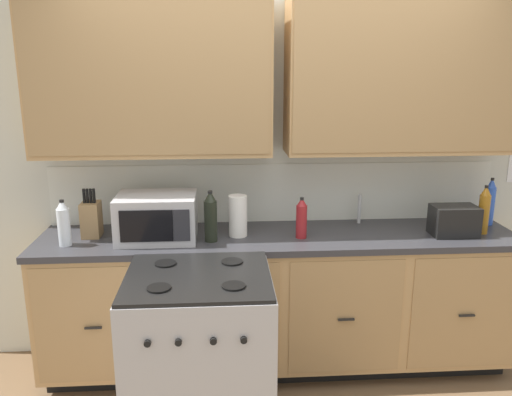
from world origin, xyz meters
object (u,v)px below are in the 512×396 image
object	(u,v)px
toaster	(454,221)
bottle_dark	(211,217)
bottle_amber	(484,210)
bottle_red	(301,218)
paper_towel_roll	(238,216)
bottle_clear	(64,223)
knife_block	(91,219)
stove_range	(200,357)
bottle_blue	(490,202)
microwave	(157,217)

from	to	relation	value
toaster	bottle_dark	world-z (taller)	bottle_dark
bottle_amber	bottle_red	world-z (taller)	bottle_amber
paper_towel_roll	bottle_clear	distance (m)	1.04
bottle_clear	knife_block	bearing A→B (deg)	52.75
stove_range	knife_block	xyz separation A→B (m)	(-0.69, 0.67, 0.58)
knife_block	bottle_red	world-z (taller)	knife_block
stove_range	knife_block	size ratio (longest dim) A/B	3.06
paper_towel_roll	bottle_red	bearing A→B (deg)	-9.55
bottle_blue	knife_block	bearing A→B (deg)	-178.42
paper_towel_roll	bottle_amber	size ratio (longest dim) A/B	0.83
knife_block	bottle_dark	size ratio (longest dim) A/B	0.98
bottle_amber	stove_range	bearing A→B (deg)	-162.40
bottle_blue	bottle_amber	xyz separation A→B (m)	(-0.13, -0.18, -0.00)
bottle_clear	bottle_red	bearing A→B (deg)	1.80
knife_block	bottle_clear	size ratio (longest dim) A/B	1.10
bottle_clear	bottle_dark	world-z (taller)	bottle_dark
bottle_amber	bottle_red	xyz separation A→B (m)	(-1.17, -0.01, -0.03)
microwave	bottle_dark	size ratio (longest dim) A/B	1.52
stove_range	toaster	distance (m)	1.77
microwave	bottle_blue	world-z (taller)	bottle_blue
bottle_blue	toaster	bearing A→B (deg)	-148.56
bottle_blue	bottle_red	bearing A→B (deg)	-171.81
paper_towel_roll	bottle_clear	size ratio (longest dim) A/B	0.92
microwave	bottle_clear	bearing A→B (deg)	-171.30
toaster	bottle_amber	size ratio (longest dim) A/B	0.89
toaster	bottle_dark	xyz separation A→B (m)	(-1.53, -0.01, 0.06)
knife_block	bottle_blue	size ratio (longest dim) A/B	0.96
bottle_amber	bottle_red	distance (m)	1.17
stove_range	bottle_amber	size ratio (longest dim) A/B	3.03
toaster	bottle_blue	bearing A→B (deg)	31.44
paper_towel_roll	bottle_clear	xyz separation A→B (m)	(-1.04, -0.11, 0.01)
paper_towel_roll	bottle_dark	distance (m)	0.19
paper_towel_roll	bottle_red	size ratio (longest dim) A/B	1.00
paper_towel_roll	bottle_blue	xyz separation A→B (m)	(1.69, 0.12, 0.03)
stove_range	microwave	world-z (taller)	microwave
microwave	paper_towel_roll	bearing A→B (deg)	3.27
stove_range	bottle_clear	world-z (taller)	bottle_clear
bottle_red	microwave	bearing A→B (deg)	177.59
bottle_red	paper_towel_roll	bearing A→B (deg)	170.45
stove_range	bottle_red	bearing A→B (deg)	42.02
bottle_amber	bottle_red	bearing A→B (deg)	-179.57
bottle_red	bottle_blue	bearing A→B (deg)	8.19
stove_range	bottle_blue	distance (m)	2.15
microwave	bottle_amber	xyz separation A→B (m)	(2.06, -0.03, 0.01)
microwave	paper_towel_roll	xyz separation A→B (m)	(0.50, 0.03, -0.01)
bottle_clear	bottle_red	xyz separation A→B (m)	(1.43, 0.04, -0.01)
bottle_clear	bottle_dark	size ratio (longest dim) A/B	0.89
toaster	bottle_clear	bearing A→B (deg)	-179.31
paper_towel_roll	bottle_amber	world-z (taller)	bottle_amber
stove_range	toaster	xyz separation A→B (m)	(1.59, 0.54, 0.56)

